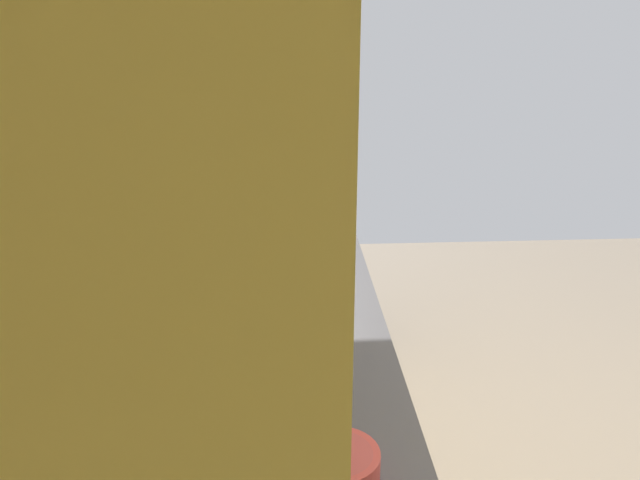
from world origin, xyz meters
The scene contains 6 objects.
wall_back centered at (0.00, 1.63, 1.35)m, with size 4.27×0.12×2.70m, color #E8CC8A.
upper_cabinets centered at (-0.35, 1.41, 1.88)m, with size 2.63×0.32×0.66m.
oven_range centered at (1.68, 1.26, 0.48)m, with size 0.61×0.62×1.10m.
microwave centered at (0.73, 1.27, 1.08)m, with size 0.46×0.33×0.32m.
bowl centered at (-0.67, 1.16, 0.96)m, with size 0.20×0.20×0.06m.
kettle centered at (0.18, 1.16, 1.00)m, with size 0.19×0.14×0.17m.
Camera 1 is at (-1.82, 1.27, 1.96)m, focal length 33.58 mm.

